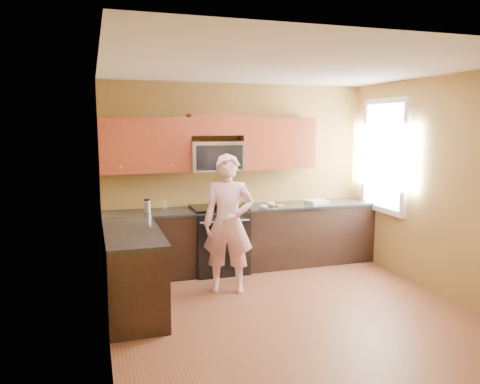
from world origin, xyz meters
name	(u,v)px	position (x,y,z in m)	size (l,w,h in m)	color
floor	(291,311)	(0.00, 0.00, 0.00)	(4.00, 4.00, 0.00)	brown
ceiling	(295,67)	(0.00, 0.00, 2.70)	(4.00, 4.00, 0.00)	white
wall_back	(239,175)	(0.00, 2.00, 1.35)	(4.00, 4.00, 0.00)	brown
wall_front	(412,234)	(0.00, -2.00, 1.35)	(4.00, 4.00, 0.00)	brown
wall_left	(104,203)	(-2.00, 0.00, 1.35)	(4.00, 4.00, 0.00)	brown
wall_right	(443,187)	(2.00, 0.00, 1.35)	(4.00, 4.00, 0.00)	brown
cabinet_back_run	(245,239)	(0.00, 1.70, 0.44)	(4.00, 0.60, 0.88)	black
cabinet_left_run	(133,272)	(-1.70, 0.60, 0.44)	(0.60, 1.60, 0.88)	black
countertop_back	(245,208)	(0.00, 1.69, 0.90)	(4.00, 0.62, 0.04)	black
countertop_left	(133,233)	(-1.69, 0.60, 0.90)	(0.62, 1.60, 0.04)	black
stove	(219,239)	(-0.40, 1.68, 0.47)	(0.76, 0.65, 0.95)	black
microwave	(216,171)	(-0.40, 1.80, 1.45)	(0.76, 0.40, 0.42)	silver
upper_cab_left	(146,172)	(-1.39, 1.83, 1.45)	(1.22, 0.33, 0.75)	maroon
upper_cab_right	(276,169)	(0.54, 1.83, 1.45)	(1.12, 0.33, 0.75)	maroon
upper_cab_over_mw	(215,125)	(-0.40, 1.83, 2.10)	(0.76, 0.33, 0.30)	maroon
window	(385,156)	(1.98, 1.20, 1.65)	(0.06, 1.06, 1.66)	white
woman	(228,224)	(-0.49, 0.86, 0.87)	(0.64, 0.42, 1.75)	pink
frying_pan	(222,207)	(-0.37, 1.61, 0.95)	(0.24, 0.43, 0.06)	black
butter_tub	(245,207)	(-0.01, 1.65, 0.92)	(0.11, 0.11, 0.08)	yellow
toast_slice	(280,205)	(0.52, 1.61, 0.93)	(0.11, 0.11, 0.01)	#B27F47
napkin_a	(264,207)	(0.21, 1.46, 0.95)	(0.11, 0.12, 0.06)	silver
napkin_b	(271,204)	(0.38, 1.62, 0.95)	(0.12, 0.13, 0.07)	silver
dish_towel	(316,202)	(1.13, 1.66, 0.95)	(0.30, 0.24, 0.05)	white
travel_mug	(148,212)	(-1.40, 1.67, 0.92)	(0.09, 0.09, 0.19)	silver
glass_a	(165,205)	(-1.14, 1.87, 0.98)	(0.07, 0.07, 0.12)	silver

